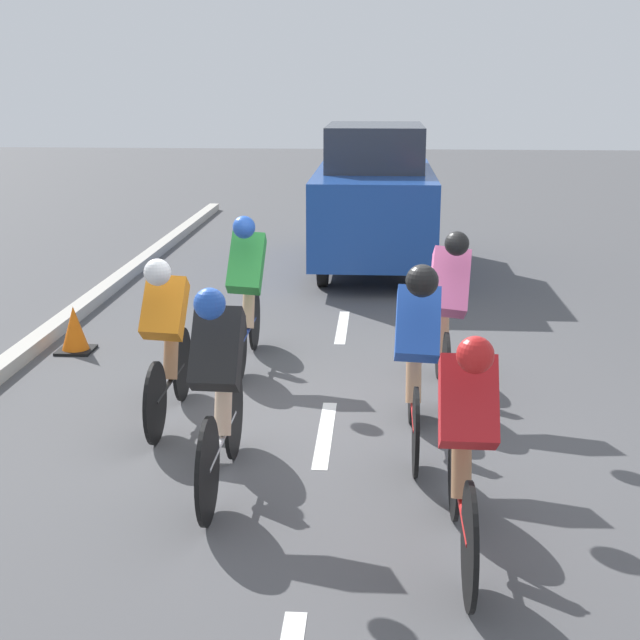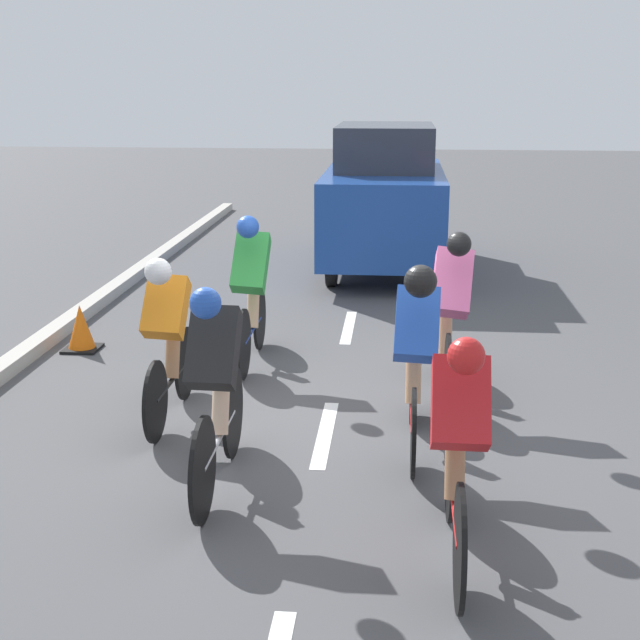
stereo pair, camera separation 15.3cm
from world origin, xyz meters
The scene contains 11 objects.
ground_plane centered at (0.00, 0.00, 0.00)m, with size 60.00×60.00×0.00m, color #4C4C4F.
lane_stripe_mid centered at (0.00, 0.21, 0.00)m, with size 0.12×1.40×0.01m, color white.
lane_stripe_far centered at (0.00, -2.99, 0.00)m, with size 0.12×1.40×0.01m, color white.
cyclist_pink centered at (-1.01, -0.73, 0.79)m, with size 0.38×1.71×1.55m.
cyclist_orange centered at (1.30, 0.05, 0.75)m, with size 0.34×1.63×1.44m.
cyclist_green centered at (0.87, -1.51, 0.80)m, with size 0.35×1.65×1.54m.
cyclist_black centered at (0.65, 1.28, 0.77)m, with size 0.33×1.75×1.50m.
cyclist_red centered at (-0.92, 2.12, 0.75)m, with size 0.32×1.71×1.46m.
cyclist_blue centered at (-0.70, 0.49, 0.80)m, with size 0.34×1.69×1.51m.
support_car centered at (-0.32, -6.35, 1.06)m, with size 1.70×3.90×2.12m.
traffic_cone centered at (2.75, -1.85, 0.24)m, with size 0.36×0.36×0.49m.
Camera 2 is at (-0.56, 6.87, 2.77)m, focal length 50.00 mm.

